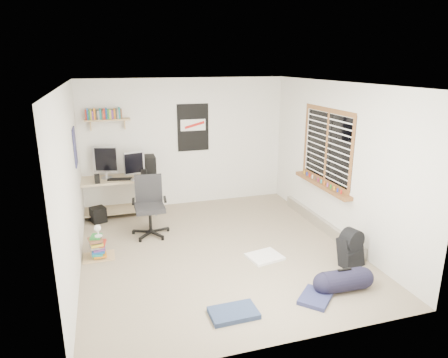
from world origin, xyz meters
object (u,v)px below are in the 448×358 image
object	(u,v)px
office_chair	(150,207)
duffel_bag	(344,280)
backpack	(350,252)
desk	(114,196)
book_stack	(98,248)

from	to	relation	value
office_chair	duffel_bag	distance (m)	3.24
backpack	duffel_bag	size ratio (longest dim) A/B	0.80
desk	office_chair	size ratio (longest dim) A/B	1.58
book_stack	desk	bearing A→B (deg)	79.80
desk	book_stack	world-z (taller)	desk
desk	book_stack	size ratio (longest dim) A/B	3.84
office_chair	backpack	xyz separation A→B (m)	(2.59, -1.86, -0.29)
duffel_bag	backpack	bearing A→B (deg)	52.14
duffel_bag	office_chair	bearing A→B (deg)	133.32
duffel_bag	desk	bearing A→B (deg)	128.83
office_chair	book_stack	size ratio (longest dim) A/B	2.42
duffel_bag	book_stack	size ratio (longest dim) A/B	1.34
desk	office_chair	bearing A→B (deg)	-76.40
book_stack	office_chair	bearing A→B (deg)	34.64
office_chair	duffel_bag	size ratio (longest dim) A/B	1.81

